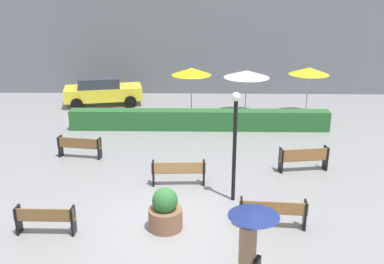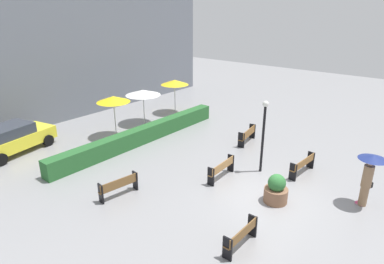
% 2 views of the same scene
% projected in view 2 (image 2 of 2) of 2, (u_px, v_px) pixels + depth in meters
% --- Properties ---
extents(ground_plane, '(60.00, 60.00, 0.00)m').
position_uv_depth(ground_plane, '(266.00, 197.00, 13.81)').
color(ground_plane, gray).
extents(bench_near_right, '(1.90, 0.49, 0.84)m').
position_uv_depth(bench_near_right, '(303.00, 164.00, 15.53)').
color(bench_near_right, olive).
rests_on(bench_near_right, ground).
extents(bench_near_left, '(1.64, 0.35, 0.81)m').
position_uv_depth(bench_near_left, '(241.00, 235.00, 10.76)').
color(bench_near_left, brown).
rests_on(bench_near_left, ground).
extents(bench_far_right, '(1.84, 0.64, 0.89)m').
position_uv_depth(bench_far_right, '(248.00, 134.00, 19.16)').
color(bench_far_right, olive).
rests_on(bench_far_right, ground).
extents(bench_mid_center, '(1.84, 0.41, 0.86)m').
position_uv_depth(bench_mid_center, '(222.00, 168.00, 15.14)').
color(bench_mid_center, '#9E7242').
rests_on(bench_mid_center, ground).
extents(bench_far_left, '(1.76, 0.58, 0.84)m').
position_uv_depth(bench_far_left, '(119.00, 185.00, 13.71)').
color(bench_far_left, brown).
rests_on(bench_far_left, ground).
extents(pedestrian_with_umbrella, '(1.08, 1.08, 2.16)m').
position_uv_depth(pedestrian_with_umbrella, '(369.00, 172.00, 12.77)').
color(pedestrian_with_umbrella, '#8C6B4C').
rests_on(pedestrian_with_umbrella, ground).
extents(planter_pot, '(0.96, 0.96, 1.22)m').
position_uv_depth(planter_pot, '(276.00, 190.00, 13.30)').
color(planter_pot, brown).
rests_on(planter_pot, ground).
extents(lamp_post, '(0.28, 0.28, 3.51)m').
position_uv_depth(lamp_post, '(264.00, 129.00, 15.22)').
color(lamp_post, black).
rests_on(lamp_post, ground).
extents(patio_umbrella_yellow, '(1.97, 1.97, 2.53)m').
position_uv_depth(patio_umbrella_yellow, '(113.00, 99.00, 19.45)').
color(patio_umbrella_yellow, silver).
rests_on(patio_umbrella_yellow, ground).
extents(patio_umbrella_white, '(2.31, 2.31, 2.33)m').
position_uv_depth(patio_umbrella_white, '(143.00, 93.00, 21.80)').
color(patio_umbrella_white, silver).
rests_on(patio_umbrella_white, ground).
extents(patio_umbrella_yellow_far, '(2.01, 2.01, 2.49)m').
position_uv_depth(patio_umbrella_yellow_far, '(175.00, 82.00, 24.00)').
color(patio_umbrella_yellow_far, silver).
rests_on(patio_umbrella_yellow_far, ground).
extents(hedge_strip, '(11.99, 0.70, 0.92)m').
position_uv_depth(hedge_strip, '(143.00, 135.00, 19.24)').
color(hedge_strip, '#28602D').
rests_on(hedge_strip, ground).
extents(building_facade, '(28.00, 1.20, 8.36)m').
position_uv_depth(building_facade, '(52.00, 59.00, 21.84)').
color(building_facade, slate).
rests_on(building_facade, ground).
extents(parked_car, '(4.47, 2.65, 1.57)m').
position_uv_depth(parked_car, '(13.00, 138.00, 17.79)').
color(parked_car, yellow).
rests_on(parked_car, ground).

